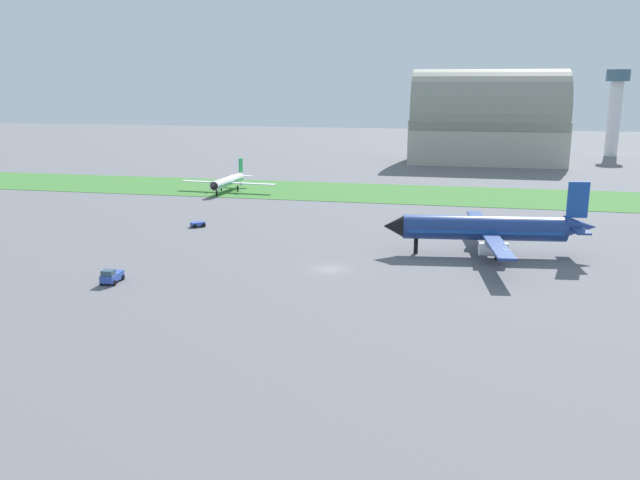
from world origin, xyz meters
name	(u,v)px	position (x,y,z in m)	size (l,w,h in m)	color
ground_plane	(329,269)	(0.00, 0.00, 0.00)	(600.00, 600.00, 0.00)	slate
grass_taxiway_strip	(385,193)	(0.00, 67.18, 0.04)	(360.00, 28.00, 0.08)	#3D7533
airplane_midfield_jet	(488,229)	(21.81, 12.80, 4.10)	(31.66, 32.19, 11.39)	navy
airplane_taxiing_turboprop	(228,181)	(-37.13, 61.38, 2.61)	(23.83, 20.40, 7.13)	white
pushback_tug_near_gate	(111,276)	(-26.52, -12.37, 0.91)	(2.28, 3.72, 1.95)	#334FB2
baggage_cart_midfield	(198,224)	(-28.91, 22.50, 0.57)	(2.94, 2.89, 0.90)	#334FB2
hangar_distant	(487,122)	(24.77, 135.51, 13.36)	(48.93, 26.85, 29.86)	#B2AD9E
control_tower	(615,105)	(69.47, 166.90, 18.16)	(8.00, 8.00, 30.18)	silver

